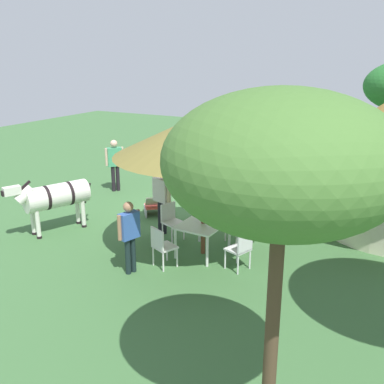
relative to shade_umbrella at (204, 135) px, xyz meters
name	(u,v)px	position (x,y,z in m)	size (l,w,h in m)	color
ground_plane	(187,217)	(-1.87, -1.43, -2.74)	(36.00, 36.00, 0.00)	#3C6838
shade_umbrella	(204,135)	(0.00, 0.00, 0.00)	(3.90, 3.90, 3.21)	brown
patio_dining_table	(203,227)	(0.00, 0.00, -2.09)	(1.24, 0.97, 0.74)	silver
patio_chair_east_end	(162,245)	(1.04, -0.46, -2.22)	(0.56, 0.57, 0.90)	white
patio_chair_west_end	(241,247)	(0.38, 1.07, -2.22)	(0.55, 0.54, 0.90)	silver
patio_chair_near_lawn	(239,221)	(-1.04, 0.45, -2.22)	(0.56, 0.57, 0.90)	white
patio_chair_near_hut	(171,219)	(-0.38, -1.07, -2.22)	(0.55, 0.54, 0.90)	silver
guest_beside_umbrella	(162,195)	(-0.61, -1.47, -1.73)	(0.33, 0.58, 1.68)	black
guest_behind_table	(129,231)	(1.55, -0.90, -1.81)	(0.54, 0.31, 1.56)	black
standing_watcher	(115,161)	(-2.99, -4.74, -1.71)	(0.50, 0.46, 1.72)	black
striped_lounge_chair	(155,206)	(-1.64, -2.36, -2.49)	(0.95, 0.90, 0.65)	#D74E3F
zebra_nearest_camera	(218,161)	(-4.38, -1.68, -1.69)	(0.96, 2.22, 1.59)	silver
zebra_by_umbrella	(55,197)	(0.57, -3.91, -1.81)	(2.13, 1.17, 1.47)	silver
acacia_tree_far_lawn	(282,162)	(4.09, 2.92, 0.59)	(2.48, 2.48, 4.09)	#493625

